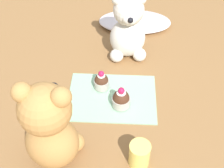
# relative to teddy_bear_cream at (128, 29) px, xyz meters

# --- Properties ---
(ground_plane) EXTENTS (4.00, 4.00, 0.00)m
(ground_plane) POSITION_rel_teddy_bear_cream_xyz_m (-0.04, -0.20, -0.10)
(ground_plane) COLOR olive
(knitted_placemat) EXTENTS (0.25, 0.19, 0.01)m
(knitted_placemat) POSITION_rel_teddy_bear_cream_xyz_m (-0.04, -0.20, -0.10)
(knitted_placemat) COLOR #8EBC99
(knitted_placemat) RESTS_ON ground_plane
(tulle_cloth) EXTENTS (0.26, 0.15, 0.03)m
(tulle_cloth) POSITION_rel_teddy_bear_cream_xyz_m (0.03, 0.17, -0.08)
(tulle_cloth) COLOR silver
(tulle_cloth) RESTS_ON ground_plane
(teddy_bear_cream) EXTENTS (0.12, 0.12, 0.22)m
(teddy_bear_cream) POSITION_rel_teddy_bear_cream_xyz_m (0.00, 0.00, 0.00)
(teddy_bear_cream) COLOR silver
(teddy_bear_cream) RESTS_ON ground_plane
(teddy_bear_tan) EXTENTS (0.14, 0.13, 0.25)m
(teddy_bear_tan) POSITION_rel_teddy_bear_cream_xyz_m (-0.17, -0.40, 0.02)
(teddy_bear_tan) COLOR #B78447
(teddy_bear_tan) RESTS_ON ground_plane
(cupcake_near_cream_bear) EXTENTS (0.04, 0.04, 0.06)m
(cupcake_near_cream_bear) POSITION_rel_teddy_bear_cream_xyz_m (-0.07, -0.16, -0.07)
(cupcake_near_cream_bear) COLOR #B2ADA3
(cupcake_near_cream_bear) RESTS_ON knitted_placemat
(cupcake_near_tan_bear) EXTENTS (0.05, 0.05, 0.07)m
(cupcake_near_tan_bear) POSITION_rel_teddy_bear_cream_xyz_m (-0.01, -0.23, -0.07)
(cupcake_near_tan_bear) COLOR #B2ADA3
(cupcake_near_tan_bear) RESTS_ON knitted_placemat
(juice_glass) EXTENTS (0.05, 0.05, 0.07)m
(juice_glass) POSITION_rel_teddy_bear_cream_xyz_m (0.03, -0.41, -0.07)
(juice_glass) COLOR #EADB66
(juice_glass) RESTS_ON ground_plane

